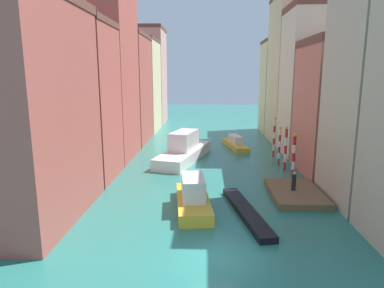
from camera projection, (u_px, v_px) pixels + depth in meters
ground_plane at (210, 155)px, 42.29m from camera, size 154.00×154.00×0.00m
building_left_0 at (15, 110)px, 22.21m from camera, size 7.90×11.33×14.95m
building_left_1 at (71, 101)px, 31.47m from camera, size 7.90×7.17×14.70m
building_left_2 at (98, 73)px, 39.13m from camera, size 7.90×9.47×19.98m
building_left_3 at (121, 89)px, 49.68m from camera, size 7.90×10.63×15.69m
building_left_4 at (136, 86)px, 60.26m from camera, size 7.90×10.54×16.03m
building_left_5 at (146, 76)px, 70.19m from camera, size 7.90×9.70×19.42m
building_right_2 at (343, 107)px, 33.46m from camera, size 7.90×8.64×13.32m
building_right_3 at (317, 82)px, 41.32m from camera, size 7.90×7.54×18.01m
building_right_4 at (299, 70)px, 49.42m from camera, size 7.90×9.29×21.03m
building_right_5 at (285, 87)px, 58.32m from camera, size 7.90×7.26×15.68m
waterfront_dock at (295, 193)px, 27.73m from camera, size 4.02×6.50×0.52m
person_on_dock at (294, 182)px, 27.50m from camera, size 0.36×0.36×1.57m
mooring_pole_0 at (294, 155)px, 32.44m from camera, size 0.35×0.35×4.36m
mooring_pole_1 at (286, 148)px, 35.01m from camera, size 0.29×0.29×4.62m
mooring_pole_2 at (279, 145)px, 37.32m from camera, size 0.27×0.27×4.24m
mooring_pole_3 at (274, 137)px, 40.89m from camera, size 0.28×0.28×4.83m
vaporetto_white at (184, 150)px, 39.58m from camera, size 6.25×12.41×3.40m
gondola_black at (246, 211)px, 24.05m from camera, size 2.86×9.09×0.44m
motorboat_0 at (235, 143)px, 46.55m from camera, size 3.23×7.98×1.69m
motorboat_1 at (193, 197)px, 25.03m from camera, size 3.04×7.15×2.45m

